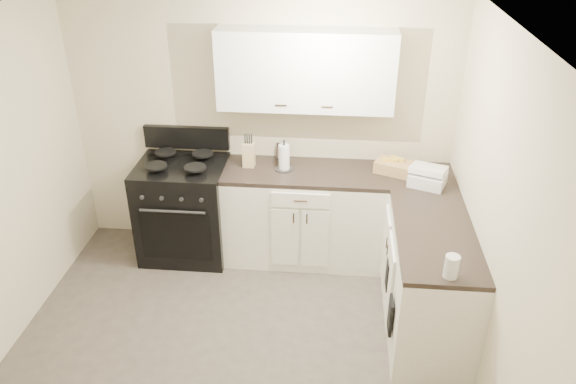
# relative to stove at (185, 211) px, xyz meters

# --- Properties ---
(floor) EXTENTS (3.60, 3.60, 0.00)m
(floor) POSITION_rel_stove_xyz_m (0.72, -1.48, -0.46)
(floor) COLOR #473F38
(floor) RESTS_ON ground
(ceiling) EXTENTS (3.60, 3.60, 0.00)m
(ceiling) POSITION_rel_stove_xyz_m (0.72, -1.48, 2.04)
(ceiling) COLOR white
(ceiling) RESTS_ON wall_back
(wall_back) EXTENTS (3.60, 0.00, 3.60)m
(wall_back) POSITION_rel_stove_xyz_m (0.72, 0.32, 0.79)
(wall_back) COLOR beige
(wall_back) RESTS_ON ground
(wall_right) EXTENTS (0.00, 3.60, 3.60)m
(wall_right) POSITION_rel_stove_xyz_m (2.52, -1.48, 0.79)
(wall_right) COLOR beige
(wall_right) RESTS_ON ground
(base_cabinets_back) EXTENTS (1.55, 0.60, 0.90)m
(base_cabinets_back) POSITION_rel_stove_xyz_m (1.15, 0.02, -0.01)
(base_cabinets_back) COLOR white
(base_cabinets_back) RESTS_ON floor
(base_cabinets_right) EXTENTS (0.60, 1.90, 0.90)m
(base_cabinets_right) POSITION_rel_stove_xyz_m (2.22, -0.63, -0.01)
(base_cabinets_right) COLOR white
(base_cabinets_right) RESTS_ON floor
(countertop_back) EXTENTS (1.55, 0.60, 0.04)m
(countertop_back) POSITION_rel_stove_xyz_m (1.15, 0.02, 0.46)
(countertop_back) COLOR black
(countertop_back) RESTS_ON base_cabinets_back
(countertop_right) EXTENTS (0.60, 1.90, 0.04)m
(countertop_right) POSITION_rel_stove_xyz_m (2.22, -0.63, 0.46)
(countertop_right) COLOR black
(countertop_right) RESTS_ON base_cabinets_right
(upper_cabinets) EXTENTS (1.55, 0.30, 0.70)m
(upper_cabinets) POSITION_rel_stove_xyz_m (1.15, 0.18, 1.38)
(upper_cabinets) COLOR white
(upper_cabinets) RESTS_ON wall_back
(stove) EXTENTS (0.83, 0.71, 1.00)m
(stove) POSITION_rel_stove_xyz_m (0.00, 0.00, 0.00)
(stove) COLOR black
(stove) RESTS_ON floor
(knife_block) EXTENTS (0.11, 0.10, 0.23)m
(knife_block) POSITION_rel_stove_xyz_m (0.64, 0.07, 0.60)
(knife_block) COLOR #CEB47F
(knife_block) RESTS_ON countertop_back
(paper_towel) EXTENTS (0.13, 0.13, 0.24)m
(paper_towel) POSITION_rel_stove_xyz_m (0.97, 0.04, 0.60)
(paper_towel) COLOR white
(paper_towel) RESTS_ON countertop_back
(picture_frame) EXTENTS (0.13, 0.06, 0.16)m
(picture_frame) POSITION_rel_stove_xyz_m (0.94, 0.26, 0.56)
(picture_frame) COLOR black
(picture_frame) RESTS_ON countertop_back
(wicker_basket) EXTENTS (0.38, 0.32, 0.11)m
(wicker_basket) POSITION_rel_stove_xyz_m (1.97, 0.07, 0.53)
(wicker_basket) COLOR tan
(wicker_basket) RESTS_ON countertop_right
(countertop_grill) EXTENTS (0.38, 0.36, 0.11)m
(countertop_grill) POSITION_rel_stove_xyz_m (2.25, -0.14, 0.53)
(countertop_grill) COLOR white
(countertop_grill) RESTS_ON countertop_right
(glass_jar) EXTENTS (0.11, 0.11, 0.16)m
(glass_jar) POSITION_rel_stove_xyz_m (2.24, -1.48, 0.56)
(glass_jar) COLOR silver
(glass_jar) RESTS_ON countertop_right
(oven_mitt_near) EXTENTS (0.02, 0.17, 0.29)m
(oven_mitt_near) POSITION_rel_stove_xyz_m (1.90, -1.31, -0.03)
(oven_mitt_near) COLOR black
(oven_mitt_near) RESTS_ON base_cabinets_right
(oven_mitt_far) EXTENTS (0.02, 0.14, 0.25)m
(oven_mitt_far) POSITION_rel_stove_xyz_m (1.90, -0.88, 0.02)
(oven_mitt_far) COLOR black
(oven_mitt_far) RESTS_ON base_cabinets_right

